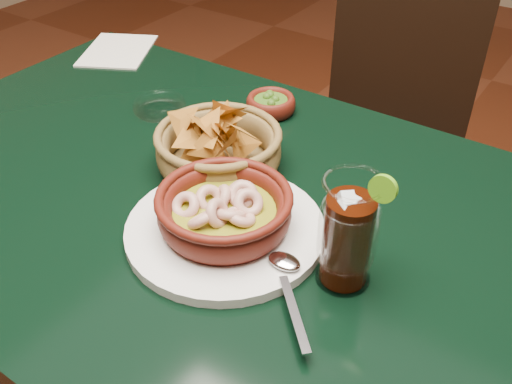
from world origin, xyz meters
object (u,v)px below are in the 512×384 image
Objects in this scene: dining_table at (196,232)px; cola_drink at (348,234)px; shrimp_plate at (225,215)px; chip_basket at (218,148)px; dining_chair at (386,146)px.

cola_drink reaches higher than dining_table.
shrimp_plate is 2.00× the size of cola_drink.
cola_drink reaches higher than chip_basket.
dining_chair is 0.83m from shrimp_plate.
shrimp_plate reaches higher than dining_table.
dining_chair is at bearing 107.11° from cola_drink.
chip_basket is 1.34× the size of cola_drink.
dining_table is 0.15m from chip_basket.
shrimp_plate is at bearing -174.98° from cola_drink.
shrimp_plate is (0.12, -0.06, 0.13)m from dining_table.
dining_chair is 0.71m from chip_basket.
shrimp_plate is at bearing -49.67° from chip_basket.
cola_drink reaches higher than shrimp_plate.
chip_basket is at bearing 130.33° from shrimp_plate.
chip_basket is (0.00, 0.07, 0.14)m from dining_table.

